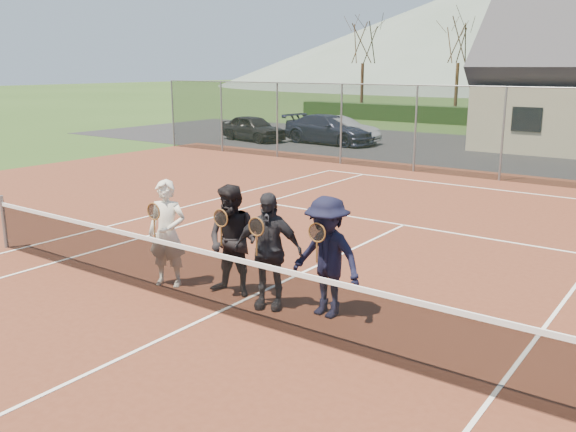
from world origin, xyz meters
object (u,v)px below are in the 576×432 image
(player_d, at_px, (327,257))
(tennis_net, at_px, (217,280))
(car_c, at_px, (330,129))
(player_a, at_px, (167,234))
(player_b, at_px, (233,241))
(car_b, at_px, (339,130))
(car_a, at_px, (253,128))
(player_c, at_px, (268,250))

(player_d, bearing_deg, tennis_net, -146.70)
(car_c, distance_m, player_a, 19.94)
(player_a, height_order, player_b, same)
(player_b, bearing_deg, car_b, 116.43)
(car_b, bearing_deg, car_c, 138.88)
(player_b, xyz_separation_m, player_d, (1.67, 0.16, -0.00))
(car_a, bearing_deg, car_b, -57.54)
(car_c, bearing_deg, car_a, 112.33)
(player_a, bearing_deg, player_b, 14.91)
(player_a, bearing_deg, car_c, 114.30)
(car_c, height_order, player_d, player_d)
(car_a, height_order, player_b, player_b)
(car_b, bearing_deg, car_a, 105.55)
(player_c, bearing_deg, tennis_net, -125.79)
(car_b, bearing_deg, player_a, -162.99)
(player_a, height_order, player_c, same)
(player_c, distance_m, player_d, 0.93)
(player_c, bearing_deg, player_a, -173.45)
(car_c, bearing_deg, car_b, -30.32)
(player_d, bearing_deg, player_a, -170.55)
(car_a, distance_m, player_d, 22.17)
(player_b, bearing_deg, car_c, 117.69)
(player_b, bearing_deg, player_a, -165.09)
(car_b, distance_m, player_d, 21.06)
(car_a, distance_m, player_a, 20.77)
(car_b, xyz_separation_m, car_c, (-0.29, -0.41, 0.04))
(car_a, bearing_deg, car_c, -61.56)
(player_d, bearing_deg, car_c, 121.95)
(player_b, distance_m, player_d, 1.67)
(car_a, bearing_deg, player_c, -129.47)
(player_b, bearing_deg, car_a, 128.23)
(player_c, xyz_separation_m, player_d, (0.89, 0.25, -0.00))
(car_a, height_order, car_b, car_b)
(car_a, xyz_separation_m, car_c, (3.76, 1.19, 0.05))
(tennis_net, distance_m, player_d, 1.66)
(car_a, xyz_separation_m, player_c, (13.90, -16.75, 0.29))
(tennis_net, xyz_separation_m, player_b, (-0.31, 0.73, 0.38))
(player_d, bearing_deg, car_b, 120.69)
(car_c, bearing_deg, player_c, -145.79)
(tennis_net, relative_size, player_c, 6.49)
(car_b, distance_m, car_c, 0.51)
(tennis_net, relative_size, player_a, 6.49)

